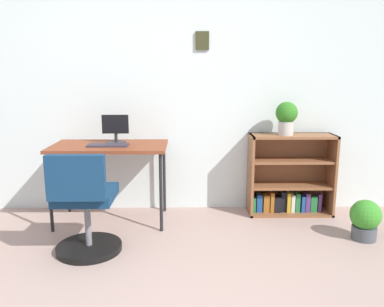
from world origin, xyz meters
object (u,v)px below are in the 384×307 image
(monitor, at_px, (116,130))
(desk, at_px, (110,151))
(keyboard, at_px, (108,145))
(bookshelf_low, at_px, (289,179))
(potted_plant_floor, at_px, (365,219))
(office_chair, at_px, (85,210))
(potted_plant_on_shelf, at_px, (286,116))

(monitor, bearing_deg, desk, -120.42)
(keyboard, bearing_deg, desk, 92.70)
(keyboard, xyz_separation_m, bookshelf_low, (1.76, 0.30, -0.41))
(desk, bearing_deg, potted_plant_floor, -11.60)
(monitor, distance_m, office_chair, 0.95)
(desk, bearing_deg, potted_plant_on_shelf, 5.70)
(keyboard, distance_m, office_chair, 0.75)
(desk, relative_size, office_chair, 1.26)
(potted_plant_floor, bearing_deg, potted_plant_on_shelf, 131.48)
(desk, distance_m, office_chair, 0.79)
(bookshelf_low, distance_m, potted_plant_on_shelf, 0.65)
(potted_plant_floor, bearing_deg, keyboard, 170.20)
(office_chair, bearing_deg, potted_plant_floor, 6.17)
(desk, xyz_separation_m, office_chair, (-0.07, -0.71, -0.33))
(bookshelf_low, bearing_deg, office_chair, -152.91)
(desk, height_order, monitor, monitor)
(bookshelf_low, height_order, potted_plant_floor, bookshelf_low)
(potted_plant_on_shelf, distance_m, potted_plant_floor, 1.17)
(monitor, distance_m, keyboard, 0.20)
(bookshelf_low, height_order, potted_plant_on_shelf, potted_plant_on_shelf)
(monitor, distance_m, potted_plant_on_shelf, 1.65)
(keyboard, bearing_deg, monitor, 73.92)
(office_chair, xyz_separation_m, potted_plant_on_shelf, (1.76, 0.88, 0.63))
(monitor, xyz_separation_m, office_chair, (-0.11, -0.79, -0.51))
(desk, height_order, office_chair, office_chair)
(monitor, height_order, potted_plant_floor, monitor)
(bookshelf_low, relative_size, potted_plant_on_shelf, 2.57)
(monitor, bearing_deg, potted_plant_on_shelf, 2.99)
(monitor, xyz_separation_m, keyboard, (-0.05, -0.16, -0.12))
(monitor, distance_m, potted_plant_floor, 2.37)
(desk, relative_size, monitor, 3.93)
(keyboard, distance_m, bookshelf_low, 1.83)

